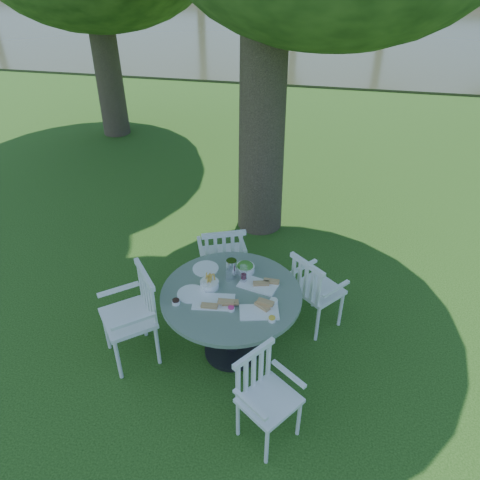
# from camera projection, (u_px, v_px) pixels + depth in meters

# --- Properties ---
(ground) EXTENTS (140.00, 140.00, 0.00)m
(ground) POSITION_uv_depth(u_px,v_px,m) (237.00, 312.00, 5.30)
(ground) COLOR #13370B
(ground) RESTS_ON ground
(table) EXTENTS (1.33, 1.33, 0.78)m
(table) POSITION_uv_depth(u_px,v_px,m) (231.00, 306.00, 4.46)
(table) COLOR black
(table) RESTS_ON ground
(chair_ne) EXTENTS (0.62, 0.62, 0.90)m
(chair_ne) POSITION_uv_depth(u_px,v_px,m) (312.00, 288.00, 4.82)
(chair_ne) COLOR white
(chair_ne) RESTS_ON ground
(chair_nw) EXTENTS (0.61, 0.59, 0.94)m
(chair_nw) POSITION_uv_depth(u_px,v_px,m) (223.00, 256.00, 5.24)
(chair_nw) COLOR white
(chair_nw) RESTS_ON ground
(chair_sw) EXTENTS (0.67, 0.68, 0.98)m
(chair_sw) POSITION_uv_depth(u_px,v_px,m) (137.00, 309.00, 4.48)
(chair_sw) COLOR white
(chair_sw) RESTS_ON ground
(chair_se) EXTENTS (0.59, 0.59, 0.86)m
(chair_se) POSITION_uv_depth(u_px,v_px,m) (262.00, 389.00, 3.80)
(chair_se) COLOR white
(chair_se) RESTS_ON ground
(tableware) EXTENTS (0.99, 0.80, 0.20)m
(tableware) POSITION_uv_depth(u_px,v_px,m) (229.00, 282.00, 4.44)
(tableware) COLOR white
(tableware) RESTS_ON table
(river) EXTENTS (100.00, 28.00, 0.12)m
(river) POSITION_uv_depth(u_px,v_px,m) (325.00, 10.00, 24.01)
(river) COLOR #30341F
(river) RESTS_ON ground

